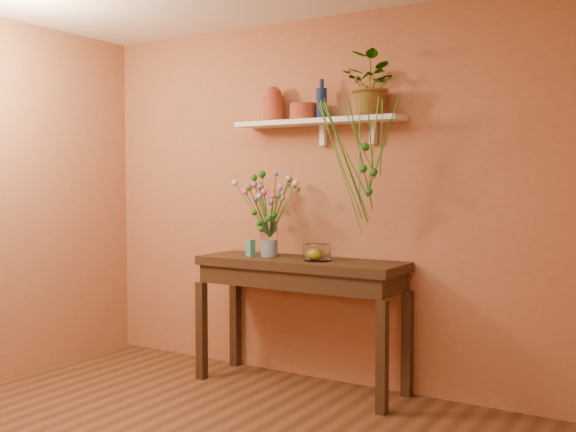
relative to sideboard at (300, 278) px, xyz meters
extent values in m
cube|color=#A66340|center=(0.01, 0.27, 0.55)|extent=(4.00, 0.04, 2.70)
cube|color=#A66340|center=(2.01, -1.73, 0.55)|extent=(0.04, 4.00, 2.70)
cube|color=#352416|center=(0.00, 0.00, 0.10)|extent=(1.54, 0.49, 0.07)
cube|color=#352416|center=(0.00, 0.00, 0.00)|extent=(1.47, 0.45, 0.13)
cube|color=#352416|center=(-0.74, -0.21, -0.43)|extent=(0.07, 0.07, 0.74)
cube|color=#352416|center=(0.74, -0.21, -0.43)|extent=(0.07, 0.07, 0.74)
cube|color=#352416|center=(-0.74, 0.21, -0.43)|extent=(0.07, 0.07, 0.74)
cube|color=#352416|center=(0.74, 0.21, -0.43)|extent=(0.07, 0.07, 0.74)
cube|color=white|center=(0.06, 0.14, 1.12)|extent=(1.30, 0.24, 0.04)
cube|color=white|center=(0.06, 0.23, 1.03)|extent=(0.04, 0.05, 0.15)
cube|color=white|center=(0.46, 0.23, 1.03)|extent=(0.04, 0.05, 0.15)
cylinder|color=#9C462D|center=(-0.33, 0.15, 1.24)|extent=(0.17, 0.17, 0.19)
sphere|color=#9C462D|center=(-0.33, 0.15, 1.34)|extent=(0.13, 0.13, 0.13)
cylinder|color=#9C462D|center=(-0.06, 0.14, 1.20)|extent=(0.26, 0.26, 0.12)
cylinder|color=#112143|center=(0.09, 0.15, 1.25)|extent=(0.10, 0.10, 0.22)
cylinder|color=#112143|center=(0.09, 0.15, 1.39)|extent=(0.04, 0.04, 0.07)
imported|color=#1C6313|center=(0.51, 0.11, 1.35)|extent=(0.48, 0.45, 0.42)
cylinder|color=#1C6313|center=(0.67, -0.07, 0.93)|extent=(0.29, 0.19, 0.59)
cylinder|color=#48892B|center=(0.36, -0.05, 0.78)|extent=(0.24, 0.19, 0.89)
cylinder|color=#48892B|center=(0.41, -0.12, 0.90)|extent=(0.21, 0.32, 0.64)
cylinder|color=#1C6313|center=(0.56, -0.04, 1.00)|extent=(0.02, 0.13, 0.45)
cylinder|color=#48892B|center=(0.60, -0.08, 0.91)|extent=(0.22, 0.31, 0.63)
cylinder|color=#48892B|center=(0.37, -0.11, 0.83)|extent=(0.20, 0.30, 0.79)
cylinder|color=#1C6313|center=(0.44, -0.14, 0.82)|extent=(0.13, 0.41, 0.81)
cylinder|color=#48892B|center=(0.48, -0.05, 0.97)|extent=(0.19, 0.18, 0.52)
cylinder|color=#48892B|center=(0.40, -0.06, 0.82)|extent=(0.25, 0.22, 0.81)
cylinder|color=#1C6313|center=(0.51, -0.06, 0.86)|extent=(0.09, 0.22, 0.72)
cylinder|color=#48892B|center=(0.63, -0.02, 0.98)|extent=(0.08, 0.14, 0.49)
cylinder|color=#48892B|center=(0.50, -0.07, 0.88)|extent=(0.08, 0.16, 0.68)
sphere|color=#1C6313|center=(0.52, -0.02, 0.92)|extent=(0.06, 0.06, 0.06)
sphere|color=#1C6313|center=(0.60, -0.08, 0.75)|extent=(0.06, 0.06, 0.06)
sphere|color=#1C6313|center=(0.54, -0.01, 0.62)|extent=(0.06, 0.06, 0.06)
sphere|color=#1C6313|center=(0.53, -0.09, 0.78)|extent=(0.06, 0.06, 0.06)
cylinder|color=white|center=(-0.27, 0.01, 0.27)|extent=(0.12, 0.12, 0.26)
cylinder|color=silver|center=(-0.27, 0.01, 0.20)|extent=(0.11, 0.11, 0.12)
cylinder|color=#386B28|center=(-0.26, -0.04, 0.45)|extent=(0.02, 0.09, 0.33)
sphere|color=#D942A2|center=(-0.26, -0.08, 0.61)|extent=(0.05, 0.05, 0.05)
cylinder|color=#386B28|center=(-0.27, -0.04, 0.51)|extent=(0.01, 0.10, 0.46)
sphere|color=#1C6313|center=(-0.27, -0.09, 0.74)|extent=(0.06, 0.06, 0.06)
cylinder|color=#386B28|center=(-0.25, -0.09, 0.47)|extent=(0.05, 0.20, 0.37)
sphere|color=#D942A2|center=(-0.22, -0.19, 0.65)|extent=(0.04, 0.04, 0.04)
cylinder|color=#386B28|center=(-0.23, -0.02, 0.42)|extent=(0.09, 0.07, 0.28)
sphere|color=silver|center=(-0.19, -0.05, 0.56)|extent=(0.04, 0.04, 0.04)
cylinder|color=#386B28|center=(-0.21, -0.05, 0.44)|extent=(0.12, 0.13, 0.31)
sphere|color=#D942A2|center=(-0.16, -0.11, 0.59)|extent=(0.05, 0.05, 0.05)
cylinder|color=#386B28|center=(-0.13, -0.03, 0.48)|extent=(0.28, 0.09, 0.40)
sphere|color=silver|center=(0.01, -0.07, 0.68)|extent=(0.04, 0.04, 0.04)
cylinder|color=#386B28|center=(-0.23, -0.01, 0.51)|extent=(0.09, 0.03, 0.46)
sphere|color=#4651A6|center=(-0.19, -0.02, 0.74)|extent=(0.03, 0.03, 0.03)
cylinder|color=#386B28|center=(-0.23, 0.00, 0.44)|extent=(0.09, 0.03, 0.31)
sphere|color=#548D35|center=(-0.18, -0.01, 0.59)|extent=(0.05, 0.05, 0.05)
cylinder|color=#386B28|center=(-0.16, 0.01, 0.47)|extent=(0.22, 0.01, 0.38)
sphere|color=#548D35|center=(-0.06, 0.01, 0.66)|extent=(0.05, 0.05, 0.05)
cylinder|color=#386B28|center=(-0.21, 0.05, 0.50)|extent=(0.12, 0.10, 0.44)
sphere|color=silver|center=(-0.15, 0.09, 0.72)|extent=(0.04, 0.04, 0.04)
cylinder|color=#386B28|center=(-0.23, 0.04, 0.43)|extent=(0.09, 0.07, 0.29)
sphere|color=#D942A2|center=(-0.19, 0.07, 0.57)|extent=(0.04, 0.04, 0.04)
cylinder|color=#386B28|center=(-0.22, 0.07, 0.50)|extent=(0.10, 0.14, 0.43)
sphere|color=#1C6313|center=(-0.17, 0.13, 0.71)|extent=(0.05, 0.05, 0.05)
cylinder|color=#386B28|center=(-0.26, 0.06, 0.46)|extent=(0.03, 0.12, 0.36)
sphere|color=#D942A2|center=(-0.25, 0.12, 0.64)|extent=(0.04, 0.04, 0.04)
cylinder|color=#386B28|center=(-0.23, 0.13, 0.46)|extent=(0.08, 0.26, 0.36)
sphere|color=silver|center=(-0.18, 0.25, 0.64)|extent=(0.03, 0.03, 0.03)
cylinder|color=#386B28|center=(-0.26, 0.13, 0.48)|extent=(0.02, 0.26, 0.40)
sphere|color=#D942A2|center=(-0.26, 0.26, 0.68)|extent=(0.04, 0.04, 0.04)
cylinder|color=#386B28|center=(-0.27, 0.08, 0.47)|extent=(0.01, 0.16, 0.37)
sphere|color=silver|center=(-0.27, 0.16, 0.65)|extent=(0.04, 0.04, 0.04)
cylinder|color=#386B28|center=(-0.31, 0.08, 0.41)|extent=(0.08, 0.15, 0.26)
sphere|color=#4651A6|center=(-0.34, 0.15, 0.53)|extent=(0.05, 0.05, 0.05)
cylinder|color=#386B28|center=(-0.36, 0.08, 0.48)|extent=(0.19, 0.16, 0.40)
sphere|color=#548D35|center=(-0.45, 0.15, 0.67)|extent=(0.05, 0.05, 0.05)
cylinder|color=#386B28|center=(-0.32, 0.03, 0.46)|extent=(0.11, 0.06, 0.36)
sphere|color=#548D35|center=(-0.38, 0.06, 0.64)|extent=(0.05, 0.05, 0.05)
cylinder|color=#386B28|center=(-0.31, 0.03, 0.45)|extent=(0.09, 0.07, 0.34)
sphere|color=silver|center=(-0.35, 0.06, 0.62)|extent=(0.05, 0.05, 0.05)
cylinder|color=#386B28|center=(-0.34, 0.02, 0.47)|extent=(0.14, 0.03, 0.38)
sphere|color=#D942A2|center=(-0.40, 0.03, 0.66)|extent=(0.05, 0.05, 0.05)
cylinder|color=#386B28|center=(-0.33, -0.01, 0.50)|extent=(0.13, 0.03, 0.44)
sphere|color=#1C6313|center=(-0.39, -0.02, 0.72)|extent=(0.05, 0.05, 0.05)
cylinder|color=#386B28|center=(-0.33, 0.00, 0.48)|extent=(0.13, 0.01, 0.39)
sphere|color=#D942A2|center=(-0.40, 0.00, 0.67)|extent=(0.05, 0.05, 0.05)
cylinder|color=#386B28|center=(-0.40, -0.02, 0.48)|extent=(0.28, 0.07, 0.40)
sphere|color=silver|center=(-0.54, -0.05, 0.68)|extent=(0.05, 0.05, 0.05)
cylinder|color=#386B28|center=(-0.33, -0.05, 0.45)|extent=(0.13, 0.13, 0.34)
sphere|color=#D942A2|center=(-0.40, -0.11, 0.61)|extent=(0.05, 0.05, 0.05)
cylinder|color=#386B28|center=(-0.30, -0.02, 0.43)|extent=(0.06, 0.06, 0.30)
sphere|color=silver|center=(-0.32, -0.04, 0.58)|extent=(0.04, 0.04, 0.04)
cylinder|color=#386B28|center=(-0.29, -0.06, 0.42)|extent=(0.04, 0.13, 0.28)
sphere|color=#4651A6|center=(-0.30, -0.12, 0.56)|extent=(0.04, 0.04, 0.04)
cylinder|color=#386B28|center=(-0.28, -0.11, 0.47)|extent=(0.03, 0.23, 0.37)
sphere|color=#548D35|center=(-0.30, -0.22, 0.65)|extent=(0.05, 0.05, 0.05)
sphere|color=#1C6313|center=(-0.28, -0.08, 0.35)|extent=(0.05, 0.05, 0.05)
sphere|color=#1C6313|center=(-0.33, 0.15, 0.41)|extent=(0.05, 0.05, 0.05)
sphere|color=#1C6313|center=(-0.33, -0.04, 0.38)|extent=(0.05, 0.05, 0.05)
sphere|color=#1C6313|center=(-0.23, -0.07, 0.42)|extent=(0.05, 0.05, 0.05)
sphere|color=#1C6313|center=(-0.32, -0.12, 0.47)|extent=(0.05, 0.05, 0.05)
sphere|color=#1C6313|center=(-0.19, -0.04, 0.45)|extent=(0.05, 0.05, 0.05)
cylinder|color=white|center=(0.16, -0.03, 0.19)|extent=(0.19, 0.19, 0.12)
cylinder|color=white|center=(0.16, -0.03, 0.14)|extent=(0.19, 0.19, 0.01)
sphere|color=yellow|center=(0.15, -0.03, 0.18)|extent=(0.08, 0.08, 0.08)
cube|color=#2B6581|center=(-0.40, -0.04, 0.20)|extent=(0.07, 0.06, 0.12)
camera|label=1|loc=(2.43, -4.11, 0.69)|focal=41.71mm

